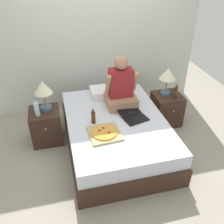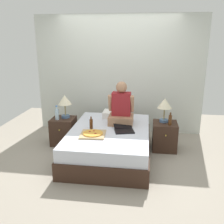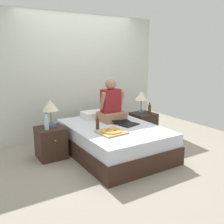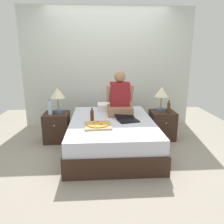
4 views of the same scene
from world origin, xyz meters
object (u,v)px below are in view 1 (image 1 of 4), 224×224
(laptop, at_px, (133,116))
(beer_bottle_on_bed, at_px, (93,117))
(lamp_on_right_nightstand, at_px, (168,76))
(pizza_box, at_px, (105,133))
(beer_bottle, at_px, (176,92))
(nightstand_left, at_px, (46,126))
(person_seated, at_px, (121,88))
(nightstand_right, at_px, (166,109))
(bed, at_px, (116,133))
(lamp_on_left_nightstand, at_px, (43,89))
(water_bottle, at_px, (37,109))

(laptop, xyz_separation_m, beer_bottle_on_bed, (-0.57, 0.00, 0.07))
(lamp_on_right_nightstand, xyz_separation_m, laptop, (-0.70, -0.48, -0.33))
(laptop, relative_size, pizza_box, 1.13)
(beer_bottle_on_bed, bearing_deg, beer_bottle, 13.27)
(nightstand_left, xyz_separation_m, person_seated, (1.14, -0.06, 0.52))
(nightstand_right, height_order, lamp_on_right_nightstand, lamp_on_right_nightstand)
(bed, xyz_separation_m, laptop, (0.25, -0.03, 0.27))
(nightstand_left, height_order, lamp_on_right_nightstand, lamp_on_right_nightstand)
(pizza_box, bearing_deg, bed, 53.18)
(nightstand_right, bearing_deg, lamp_on_right_nightstand, 120.93)
(nightstand_left, height_order, beer_bottle, beer_bottle)
(nightstand_left, bearing_deg, nightstand_right, 0.00)
(person_seated, height_order, laptop, person_seated)
(lamp_on_left_nightstand, height_order, beer_bottle, lamp_on_left_nightstand)
(bed, relative_size, lamp_on_left_nightstand, 4.36)
(water_bottle, distance_m, person_seated, 1.23)
(lamp_on_right_nightstand, height_order, laptop, lamp_on_right_nightstand)
(nightstand_right, bearing_deg, laptop, -149.75)
(person_seated, relative_size, beer_bottle_on_bed, 3.55)
(nightstand_right, distance_m, person_seated, 0.97)
(pizza_box, xyz_separation_m, beer_bottle_on_bed, (-0.09, 0.29, 0.07))
(lamp_on_left_nightstand, distance_m, pizza_box, 1.09)
(nightstand_left, bearing_deg, laptop, -19.12)
(bed, bearing_deg, beer_bottle_on_bed, -175.94)
(nightstand_left, bearing_deg, lamp_on_left_nightstand, 51.38)
(nightstand_left, relative_size, lamp_on_right_nightstand, 1.16)
(nightstand_left, bearing_deg, beer_bottle, -2.82)
(bed, relative_size, lamp_on_right_nightstand, 4.36)
(pizza_box, bearing_deg, nightstand_right, 30.38)
(bed, bearing_deg, nightstand_left, 157.76)
(nightstand_left, relative_size, water_bottle, 1.89)
(lamp_on_left_nightstand, height_order, pizza_box, lamp_on_left_nightstand)
(lamp_on_left_nightstand, bearing_deg, person_seated, -5.72)
(beer_bottle, relative_size, laptop, 0.48)
(lamp_on_left_nightstand, xyz_separation_m, person_seated, (1.10, -0.11, -0.06))
(laptop, bearing_deg, lamp_on_left_nightstand, 158.18)
(nightstand_right, height_order, person_seated, person_seated)
(nightstand_left, distance_m, person_seated, 1.26)
(nightstand_right, distance_m, lamp_on_right_nightstand, 0.59)
(pizza_box, bearing_deg, lamp_on_right_nightstand, 32.76)
(nightstand_left, xyz_separation_m, beer_bottle, (2.03, -0.10, 0.36))
(beer_bottle, bearing_deg, lamp_on_left_nightstand, 175.69)
(water_bottle, height_order, pizza_box, water_bottle)
(person_seated, xyz_separation_m, beer_bottle_on_bed, (-0.49, -0.36, -0.20))
(nightstand_right, xyz_separation_m, laptop, (-0.73, -0.43, 0.26))
(nightstand_left, relative_size, person_seated, 0.67)
(lamp_on_left_nightstand, bearing_deg, laptop, -21.82)
(lamp_on_left_nightstand, bearing_deg, bed, -25.62)
(nightstand_left, bearing_deg, beer_bottle_on_bed, -32.79)
(pizza_box, bearing_deg, beer_bottle_on_bed, 107.49)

